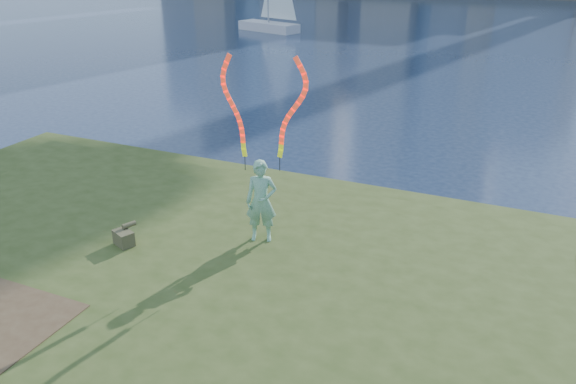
% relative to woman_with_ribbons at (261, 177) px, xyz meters
% --- Properties ---
extents(ground, '(320.00, 320.00, 0.00)m').
position_rel_woman_with_ribbons_xyz_m(ground, '(-1.03, -1.65, -2.20)').
color(ground, '#18253E').
rests_on(ground, ground).
extents(grassy_knoll, '(20.00, 18.00, 0.80)m').
position_rel_woman_with_ribbons_xyz_m(grassy_knoll, '(-1.03, -3.94, -1.86)').
color(grassy_knoll, '#354418').
rests_on(grassy_knoll, ground).
extents(woman_with_ribbons, '(1.98, 0.79, 4.11)m').
position_rel_woman_with_ribbons_xyz_m(woman_with_ribbons, '(0.00, 0.00, 0.00)').
color(woman_with_ribbons, '#1E733C').
rests_on(woman_with_ribbons, grassy_knoll).
extents(canvas_bag, '(0.51, 0.58, 0.41)m').
position_rel_woman_with_ribbons_xyz_m(canvas_bag, '(-2.47, -1.37, -1.23)').
color(canvas_bag, '#494529').
rests_on(canvas_bag, grassy_knoll).
extents(sailboat, '(5.70, 3.32, 8.66)m').
position_rel_woman_with_ribbons_xyz_m(sailboat, '(-15.60, 33.26, -0.71)').
color(sailboat, silver).
rests_on(sailboat, ground).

